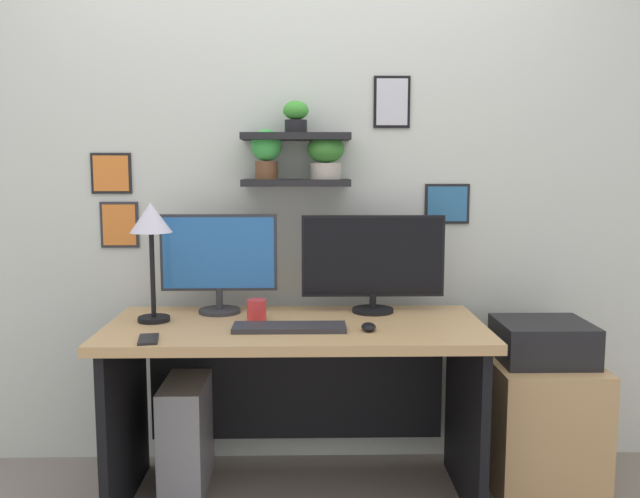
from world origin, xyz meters
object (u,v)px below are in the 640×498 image
Objects in this scene: drawer_cabinet at (539,424)px; keyboard at (289,327)px; monitor_left at (219,259)px; computer_mouse at (369,327)px; printer at (543,341)px; monitor_right at (373,261)px; cell_phone at (148,339)px; computer_tower_left at (186,434)px; coffee_mug at (257,310)px; desk at (296,371)px; desk_lamp at (151,229)px.

keyboard is at bearing -169.54° from drawer_cabinet.
computer_mouse is (0.62, -0.34, -0.22)m from monitor_left.
monitor_right is at bearing 170.33° from printer.
cell_phone reaches higher than computer_tower_left.
monitor_right is at bearing 170.33° from drawer_cabinet.
monitor_left is at bearing 151.46° from computer_mouse.
computer_mouse reaches higher than keyboard.
cell_phone is (-0.20, -0.47, -0.23)m from monitor_left.
desk is at bearing 1.10° from coffee_mug.
coffee_mug is at bearing 28.82° from cell_phone.
desk_lamp is 0.90m from computer_tower_left.
desk_lamp is (-0.56, 0.16, 0.37)m from keyboard.
desk_lamp is (-0.92, -0.16, 0.16)m from monitor_right.
desk_lamp reaches higher than desk.
monitor_right is at bearing 0.02° from monitor_left.
coffee_mug is (-0.14, 0.15, 0.04)m from keyboard.
desk is 0.58m from monitor_right.
monitor_left is 1.06× the size of computer_tower_left.
keyboard is 3.14× the size of cell_phone.
computer_tower_left is at bearing -173.10° from monitor_right.
computer_mouse reaches higher than desk.
computer_mouse is 0.48m from coffee_mug.
keyboard is 1.16× the size of printer.
printer is (0.76, 0.22, -0.12)m from computer_mouse.
desk_lamp is 1.84m from drawer_cabinet.
cell_phone is at bearing -150.45° from desk.
computer_tower_left is (-0.14, -0.10, -0.75)m from monitor_left.
computer_mouse is at bearing -28.54° from monitor_left.
desk_lamp reaches higher than drawer_cabinet.
keyboard is at bearing -138.12° from monitor_right.
cell_phone is at bearing -151.71° from monitor_right.
desk_lamp is at bearing -169.87° from monitor_right.
drawer_cabinet is at bearing 2.32° from desk.
printer is at bearing 2.16° from coffee_mug.
printer is (1.58, 0.35, -0.11)m from cell_phone.
monitor_left is 1.32× the size of printer.
cell_phone is (-0.87, -0.47, -0.22)m from monitor_right.
computer_mouse is 0.64× the size of cell_phone.
drawer_cabinet reaches higher than computer_tower_left.
coffee_mug is at bearing -0.49° from desk_lamp.
desk_lamp is at bearing -178.52° from printer.
desk_lamp is (-0.58, 0.00, 0.60)m from desk.
cell_phone is at bearing -141.24° from coffee_mug.
coffee_mug reaches higher than drawer_cabinet.
keyboard is at bearing -45.71° from monitor_left.
monitor_right reaches higher than computer_mouse.
computer_mouse is (0.31, -0.02, 0.01)m from keyboard.
desk_lamp is (-0.25, -0.16, 0.15)m from monitor_left.
monitor_left is 0.81× the size of monitor_right.
monitor_right is 6.88× the size of coffee_mug.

